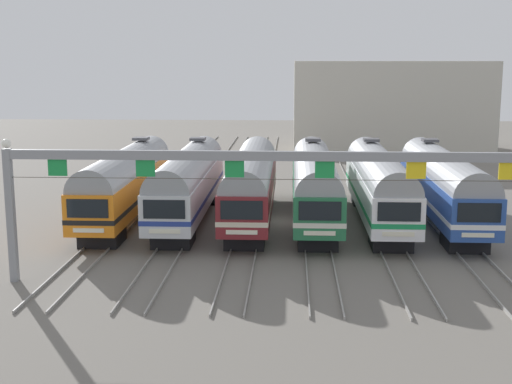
# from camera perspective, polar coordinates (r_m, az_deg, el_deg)

# --- Properties ---
(ground_plane) EXTENTS (160.00, 160.00, 0.00)m
(ground_plane) POSITION_cam_1_polar(r_m,az_deg,el_deg) (47.00, 2.17, -2.41)
(ground_plane) COLOR slate
(track_bed) EXTENTS (22.47, 70.00, 0.15)m
(track_bed) POSITION_cam_1_polar(r_m,az_deg,el_deg) (63.67, 2.37, 1.12)
(track_bed) COLOR gray
(track_bed) RESTS_ON ground
(commuter_train_orange) EXTENTS (2.88, 18.06, 5.05)m
(commuter_train_orange) POSITION_cam_1_polar(r_m,az_deg,el_deg) (47.75, -10.49, 0.92)
(commuter_train_orange) COLOR orange
(commuter_train_orange) RESTS_ON ground
(commuter_train_silver) EXTENTS (2.88, 18.06, 5.05)m
(commuter_train_silver) POSITION_cam_1_polar(r_m,az_deg,el_deg) (46.96, -5.51, 0.88)
(commuter_train_silver) COLOR silver
(commuter_train_silver) RESTS_ON ground
(commuter_train_maroon) EXTENTS (2.88, 18.06, 4.77)m
(commuter_train_maroon) POSITION_cam_1_polar(r_m,az_deg,el_deg) (46.54, -0.39, 0.84)
(commuter_train_maroon) COLOR maroon
(commuter_train_maroon) RESTS_ON ground
(commuter_train_green) EXTENTS (2.88, 18.06, 5.05)m
(commuter_train_green) POSITION_cam_1_polar(r_m,az_deg,el_deg) (46.49, 4.77, 0.80)
(commuter_train_green) COLOR #236B42
(commuter_train_green) RESTS_ON ground
(commuter_train_white) EXTENTS (2.88, 18.06, 5.05)m
(commuter_train_white) POSITION_cam_1_polar(r_m,az_deg,el_deg) (46.82, 9.91, 0.74)
(commuter_train_white) COLOR white
(commuter_train_white) RESTS_ON ground
(commuter_train_blue) EXTENTS (2.88, 18.06, 5.05)m
(commuter_train_blue) POSITION_cam_1_polar(r_m,az_deg,el_deg) (47.52, 14.93, 0.68)
(commuter_train_blue) COLOR #284C9E
(commuter_train_blue) RESTS_ON ground
(catenary_gantry) EXTENTS (26.20, 0.44, 6.97)m
(catenary_gantry) POSITION_cam_1_polar(r_m,az_deg,el_deg) (32.71, 1.91, 1.39)
(catenary_gantry) COLOR gray
(catenary_gantry) RESTS_ON ground
(maintenance_building) EXTENTS (23.13, 10.00, 10.49)m
(maintenance_building) POSITION_cam_1_polar(r_m,az_deg,el_deg) (86.45, 10.85, 6.91)
(maintenance_building) COLOR beige
(maintenance_building) RESTS_ON ground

